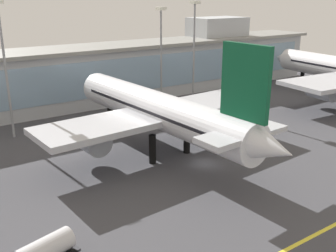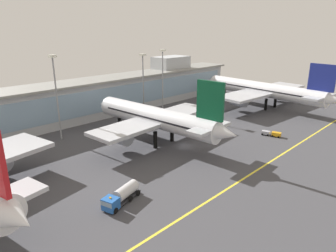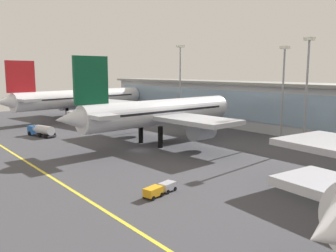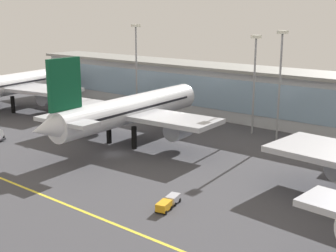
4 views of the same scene
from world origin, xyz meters
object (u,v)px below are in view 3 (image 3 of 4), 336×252
fuel_tanker_truck (41,130)px  apron_light_mast_west (180,74)px  airliner_near_left (81,99)px  apron_light_mast_east (307,77)px  apron_light_mast_centre (283,79)px  baggage_tug_near (160,189)px  airliner_near_right (160,113)px

fuel_tanker_truck → apron_light_mast_west: (8.55, 40.06, 14.37)m
airliner_near_left → apron_light_mast_east: 76.83m
apron_light_mast_centre → apron_light_mast_east: bearing=-18.4°
fuel_tanker_truck → apron_light_mast_centre: 61.88m
baggage_tug_near → airliner_near_right: bearing=-141.6°
airliner_near_left → apron_light_mast_west: bearing=-72.0°
apron_light_mast_west → apron_light_mast_centre: bearing=4.1°
apron_light_mast_east → baggage_tug_near: bearing=-84.3°
airliner_near_right → baggage_tug_near: airliner_near_right is taller
fuel_tanker_truck → baggage_tug_near: 54.73m
airliner_near_left → fuel_tanker_truck: (23.95, -22.57, -5.74)m
fuel_tanker_truck → apron_light_mast_west: size_ratio=0.38×
apron_light_mast_centre → apron_light_mast_east: 7.91m
airliner_near_left → apron_light_mast_west: size_ratio=2.42×
apron_light_mast_centre → airliner_near_right: bearing=-124.3°
apron_light_mast_west → apron_light_mast_centre: (34.38, 2.46, -1.04)m
airliner_near_left → apron_light_mast_centre: bearing=-83.7°
apron_light_mast_centre → apron_light_mast_east: apron_light_mast_east is taller
airliner_near_right → fuel_tanker_truck: (-26.68, -18.65, -5.68)m
apron_light_mast_west → airliner_near_left: bearing=-151.7°
apron_light_mast_east → airliner_near_right: bearing=-138.0°
airliner_near_right → apron_light_mast_west: size_ratio=2.09×
airliner_near_right → apron_light_mast_east: apron_light_mast_east is taller
airliner_near_left → baggage_tug_near: airliner_near_left is taller
apron_light_mast_centre → apron_light_mast_west: bearing=-175.9°
airliner_near_right → apron_light_mast_west: (-18.12, 21.41, 8.69)m
baggage_tug_near → apron_light_mast_east: size_ratio=0.24×
airliner_near_right → fuel_tanker_truck: airliner_near_right is taller
apron_light_mast_east → apron_light_mast_centre: bearing=161.6°
airliner_near_right → apron_light_mast_east: 33.01m
airliner_near_left → fuel_tanker_truck: bearing=-143.6°
apron_light_mast_west → apron_light_mast_east: bearing=-0.0°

